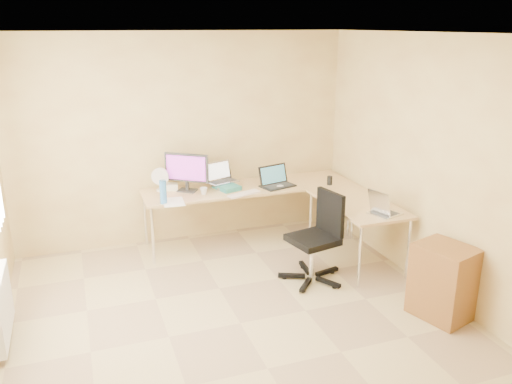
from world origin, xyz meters
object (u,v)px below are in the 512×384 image
object	(u,v)px
water_bottle	(163,192)
office_chair	(313,237)
desk_return	(356,232)
cabinet	(443,281)
laptop_black	(278,177)
keyboard	(244,194)
desk_fan	(160,180)
desk_main	(249,214)
mug	(204,191)
laptop_return	(386,204)
laptop_center	(222,173)
monitor	(187,172)

from	to	relation	value
water_bottle	office_chair	distance (m)	1.75
desk_return	cabinet	xyz separation A→B (m)	(0.15, -1.36, -0.01)
laptop_black	desk_return	bearing A→B (deg)	-68.80
keyboard	desk_fan	distance (m)	1.04
keyboard	desk_main	bearing A→B (deg)	41.54
keyboard	mug	world-z (taller)	mug
desk_fan	laptop_return	distance (m)	2.68
cabinet	desk_fan	bearing A→B (deg)	113.73
water_bottle	cabinet	xyz separation A→B (m)	(2.25, -2.06, -0.51)
water_bottle	mug	bearing A→B (deg)	18.35
laptop_black	office_chair	world-z (taller)	office_chair
water_bottle	keyboard	bearing A→B (deg)	0.00
laptop_return	cabinet	size ratio (longest dim) A/B	0.48
desk_main	laptop_black	distance (m)	0.61
desk_fan	office_chair	world-z (taller)	desk_fan
laptop_center	office_chair	world-z (taller)	laptop_center
monitor	laptop_center	xyz separation A→B (m)	(0.45, 0.05, -0.06)
desk_return	water_bottle	bearing A→B (deg)	161.51
desk_main	laptop_center	world-z (taller)	laptop_center
mug	desk_fan	world-z (taller)	desk_fan
laptop_center	laptop_black	world-z (taller)	laptop_center
monitor	laptop_return	xyz separation A→B (m)	(1.82, -1.51, -0.12)
desk_main	cabinet	xyz separation A→B (m)	(1.13, -2.36, -0.01)
office_chair	laptop_center	bearing A→B (deg)	101.20
desk_fan	cabinet	xyz separation A→B (m)	(2.20, -2.55, -0.50)
water_bottle	office_chair	world-z (taller)	water_bottle
laptop_return	laptop_center	bearing A→B (deg)	24.40
office_chair	mug	bearing A→B (deg)	116.02
desk_fan	office_chair	bearing A→B (deg)	-23.34
desk_return	mug	size ratio (longest dim) A/B	14.46
desk_return	monitor	distance (m)	2.13
mug	desk_fan	bearing A→B (deg)	145.45
laptop_return	office_chair	bearing A→B (deg)	60.67
keyboard	desk_fan	xyz separation A→B (m)	(-0.92, 0.49, 0.12)
monitor	water_bottle	xyz separation A→B (m)	(-0.35, -0.36, -0.10)
monitor	keyboard	xyz separation A→B (m)	(0.61, -0.36, -0.23)
desk_return	water_bottle	size ratio (longest dim) A/B	4.79
laptop_black	keyboard	world-z (taller)	laptop_black
laptop_black	laptop_return	world-z (taller)	laptop_black
desk_main	monitor	bearing A→B (deg)	175.26
laptop_return	office_chair	size ratio (longest dim) A/B	0.35
desk_main	mug	bearing A→B (deg)	-168.24
keyboard	desk_fan	world-z (taller)	desk_fan
desk_return	desk_fan	xyz separation A→B (m)	(-2.05, 1.19, 0.50)
monitor	mug	size ratio (longest dim) A/B	6.13
office_chair	desk_fan	bearing A→B (deg)	120.82
monitor	water_bottle	bearing A→B (deg)	-98.77
desk_return	cabinet	bearing A→B (deg)	-83.69
desk_main	monitor	size ratio (longest dim) A/B	4.81
desk_return	monitor	xyz separation A→B (m)	(-1.75, 1.06, 0.60)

